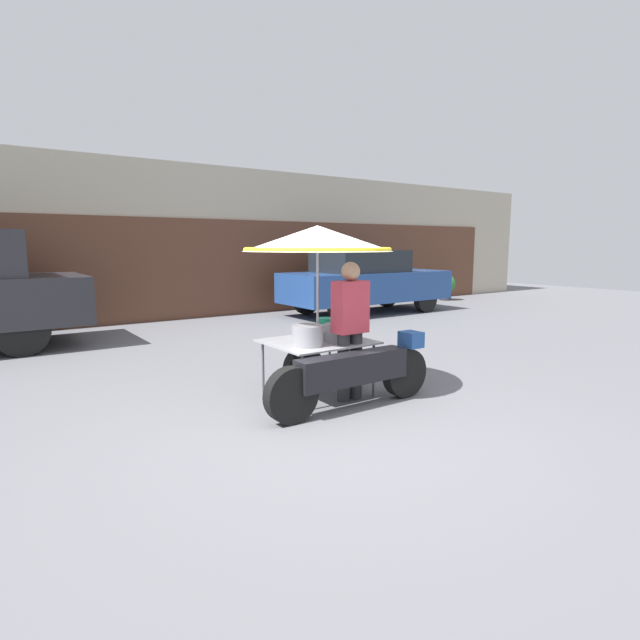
{
  "coord_description": "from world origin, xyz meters",
  "views": [
    {
      "loc": [
        -2.69,
        -3.66,
        1.74
      ],
      "look_at": [
        0.53,
        0.98,
        0.89
      ],
      "focal_mm": 28.0,
      "sensor_mm": 36.0,
      "label": 1
    }
  ],
  "objects_px": {
    "vendor_person": "(350,324)",
    "vendor_motorcycle_cart": "(323,271)",
    "parked_car": "(365,281)",
    "potted_plant": "(446,286)"
  },
  "relations": [
    {
      "from": "vendor_motorcycle_cart",
      "to": "parked_car",
      "type": "relative_size",
      "value": 0.47
    },
    {
      "from": "vendor_person",
      "to": "potted_plant",
      "type": "xyz_separation_m",
      "value": [
        8.93,
        6.4,
        -0.4
      ]
    },
    {
      "from": "parked_car",
      "to": "potted_plant",
      "type": "distance_m",
      "value": 4.22
    },
    {
      "from": "vendor_person",
      "to": "parked_car",
      "type": "distance_m",
      "value": 7.3
    },
    {
      "from": "vendor_person",
      "to": "vendor_motorcycle_cart",
      "type": "bearing_deg",
      "value": 122.38
    },
    {
      "from": "vendor_motorcycle_cart",
      "to": "vendor_person",
      "type": "distance_m",
      "value": 0.67
    },
    {
      "from": "vendor_person",
      "to": "potted_plant",
      "type": "relative_size",
      "value": 1.89
    },
    {
      "from": "vendor_person",
      "to": "potted_plant",
      "type": "bearing_deg",
      "value": 35.62
    },
    {
      "from": "vendor_person",
      "to": "potted_plant",
      "type": "height_order",
      "value": "vendor_person"
    },
    {
      "from": "vendor_motorcycle_cart",
      "to": "vendor_person",
      "type": "bearing_deg",
      "value": -57.62
    }
  ]
}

